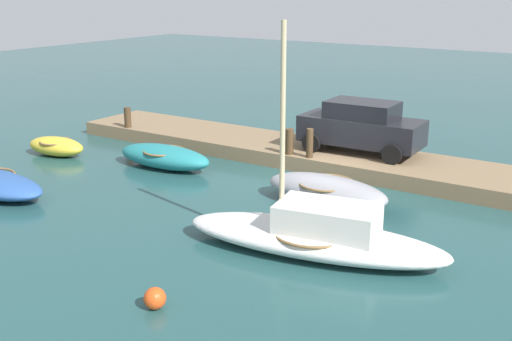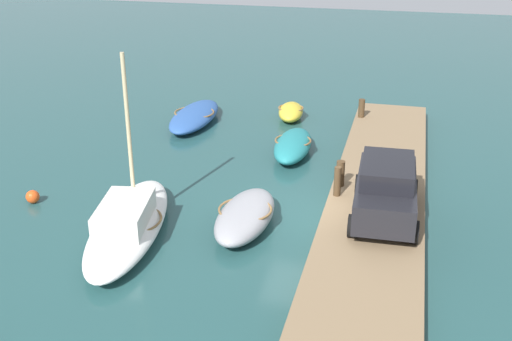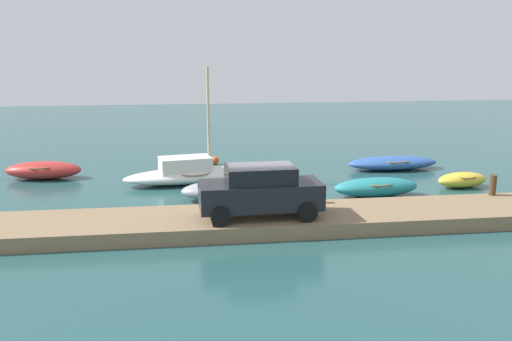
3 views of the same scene
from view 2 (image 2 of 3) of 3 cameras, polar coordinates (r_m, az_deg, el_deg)
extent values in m
plane|color=#234C4C|center=(19.60, 4.50, -4.25)|extent=(84.00, 84.00, 0.00)
cube|color=#846B4C|center=(19.30, 10.58, -4.22)|extent=(22.01, 2.95, 0.50)
ellipsoid|color=white|center=(18.71, -11.43, -4.87)|extent=(6.46, 2.97, 0.69)
torus|color=olive|center=(18.63, -11.47, -4.36)|extent=(2.28, 2.28, 0.07)
cube|color=silver|center=(18.20, -11.80, -3.84)|extent=(2.46, 1.70, 0.66)
cylinder|color=#C6B284|center=(18.40, -11.43, 3.30)|extent=(0.12, 0.12, 4.67)
ellipsoid|color=teal|center=(24.24, 3.35, 2.27)|extent=(3.61, 1.46, 0.77)
torus|color=olive|center=(24.16, 3.37, 2.74)|extent=(1.46, 1.46, 0.07)
ellipsoid|color=#2D569E|center=(27.90, -5.58, 4.90)|extent=(4.68, 1.80, 0.66)
torus|color=olive|center=(27.85, -5.60, 5.26)|extent=(1.80, 1.80, 0.07)
ellipsoid|color=gold|center=(28.40, 3.16, 5.31)|extent=(2.42, 1.34, 0.67)
torus|color=olive|center=(28.34, 3.17, 5.67)|extent=(1.27, 1.27, 0.07)
ellipsoid|color=#939399|center=(18.75, -0.98, -4.13)|extent=(3.68, 1.61, 0.80)
torus|color=olive|center=(18.65, -0.98, -3.53)|extent=(1.64, 1.64, 0.07)
cylinder|color=#47331E|center=(19.78, 7.37, -0.98)|extent=(0.22, 0.22, 0.96)
cylinder|color=#47331E|center=(20.50, 7.63, -0.27)|extent=(0.27, 0.27, 0.85)
cylinder|color=#47331E|center=(27.39, 9.52, 5.57)|extent=(0.27, 0.27, 0.79)
cube|color=black|center=(18.57, 11.64, -2.02)|extent=(4.08, 1.78, 0.86)
cube|color=black|center=(18.29, 11.81, -0.02)|extent=(2.30, 1.53, 0.55)
cylinder|color=black|center=(20.05, 9.29, -1.26)|extent=(0.65, 0.24, 0.64)
cylinder|color=black|center=(20.06, 14.03, -1.66)|extent=(0.65, 0.24, 0.64)
cylinder|color=black|center=(17.51, 8.66, -4.97)|extent=(0.65, 0.24, 0.64)
cylinder|color=black|center=(17.52, 14.11, -5.43)|extent=(0.65, 0.24, 0.64)
sphere|color=#E54C19|center=(21.62, -19.54, -2.24)|extent=(0.43, 0.43, 0.43)
camera|label=1|loc=(21.48, -52.06, 6.35)|focal=44.47mm
camera|label=3|loc=(22.53, 63.26, 2.70)|focal=38.73mm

